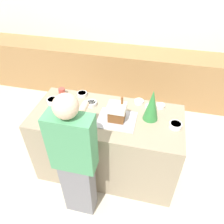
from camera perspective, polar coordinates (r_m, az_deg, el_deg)
The scene contains 16 objects.
ground_plane at distance 3.04m, azimuth -1.17°, elevation -14.20°, with size 12.00×12.00×0.00m, color beige.
wall_back at distance 4.07m, azimuth 6.53°, elevation 22.65°, with size 8.00×0.05×2.60m.
back_cabinet_block at distance 4.10m, azimuth 5.00°, elevation 9.85°, with size 6.00×0.60×0.88m.
kitchen_island at distance 2.69m, azimuth -1.30°, elevation -8.38°, with size 1.66×0.77×0.91m.
baking_tray at distance 2.31m, azimuth 1.23°, elevation -2.01°, with size 0.40×0.34×0.01m.
gingerbread_house at distance 2.24m, azimuth 1.28°, elevation 0.08°, with size 0.19×0.16×0.28m.
decorative_tree at distance 2.26m, azimuth 10.38°, elevation 1.78°, with size 0.16×0.16×0.36m.
candy_bowl_far_right at distance 2.51m, azimuth -5.41°, elevation 2.24°, with size 0.12×0.12×0.05m.
candy_bowl_behind_tray at distance 2.63m, azimuth -15.25°, elevation 2.87°, with size 0.13×0.13×0.05m.
candy_bowl_near_tray_right at distance 2.31m, azimuth 16.26°, elevation -3.30°, with size 0.13×0.13×0.05m.
candy_bowl_far_left at distance 2.56m, azimuth 7.06°, elevation 2.73°, with size 0.11×0.11×0.04m.
candy_bowl_beside_tree at distance 2.69m, azimuth -7.82°, elevation 4.70°, with size 0.12×0.12×0.04m.
candy_bowl_center_rear at distance 2.53m, azimuth 12.58°, elevation 1.57°, with size 0.09×0.09×0.04m.
candy_bowl_near_tray_left at distance 2.50m, azimuth 9.85°, elevation 1.40°, with size 0.10×0.10×0.04m.
mug at distance 2.73m, azimuth -12.95°, elevation 5.22°, with size 0.08×0.08×0.09m.
person at distance 2.11m, azimuth -9.60°, elevation -12.51°, with size 0.41×0.51×1.55m.
Camera 1 is at (0.48, -1.75, 2.44)m, focal length 35.00 mm.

